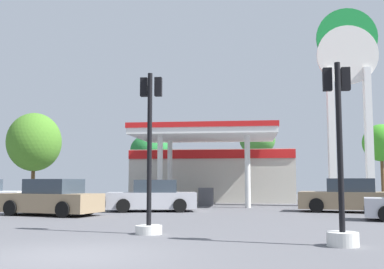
{
  "coord_description": "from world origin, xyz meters",
  "views": [
    {
      "loc": [
        3.69,
        -9.38,
        1.56
      ],
      "look_at": [
        0.43,
        17.19,
        4.23
      ],
      "focal_mm": 43.09,
      "sensor_mm": 36.0,
      "label": 1
    }
  ],
  "objects_px": {
    "traffic_signal_1": "(341,183)",
    "tree_1": "(150,150)",
    "station_pole_sign": "(348,80)",
    "car_4": "(51,199)",
    "car_2": "(348,197)",
    "car_3": "(153,197)",
    "tree_3": "(381,143)",
    "traffic_signal_2": "(150,174)",
    "tree_0": "(34,142)",
    "tree_2": "(257,141)"
  },
  "relations": [
    {
      "from": "car_3",
      "to": "tree_2",
      "type": "bearing_deg",
      "value": 72.8
    },
    {
      "from": "car_4",
      "to": "tree_3",
      "type": "distance_m",
      "value": 29.12
    },
    {
      "from": "traffic_signal_2",
      "to": "tree_0",
      "type": "relative_size",
      "value": 0.63
    },
    {
      "from": "traffic_signal_2",
      "to": "tree_0",
      "type": "xyz_separation_m",
      "value": [
        -16.13,
        25.65,
        3.22
      ]
    },
    {
      "from": "station_pole_sign",
      "to": "tree_0",
      "type": "bearing_deg",
      "value": 157.36
    },
    {
      "from": "traffic_signal_2",
      "to": "tree_3",
      "type": "bearing_deg",
      "value": 62.58
    },
    {
      "from": "car_4",
      "to": "tree_1",
      "type": "distance_m",
      "value": 20.14
    },
    {
      "from": "station_pole_sign",
      "to": "car_3",
      "type": "relative_size",
      "value": 2.59
    },
    {
      "from": "car_2",
      "to": "tree_2",
      "type": "distance_m",
      "value": 18.58
    },
    {
      "from": "car_3",
      "to": "car_4",
      "type": "bearing_deg",
      "value": -141.59
    },
    {
      "from": "car_3",
      "to": "tree_3",
      "type": "relative_size",
      "value": 0.74
    },
    {
      "from": "station_pole_sign",
      "to": "traffic_signal_2",
      "type": "relative_size",
      "value": 2.55
    },
    {
      "from": "car_2",
      "to": "tree_1",
      "type": "height_order",
      "value": "tree_1"
    },
    {
      "from": "traffic_signal_1",
      "to": "tree_0",
      "type": "relative_size",
      "value": 0.59
    },
    {
      "from": "car_2",
      "to": "tree_1",
      "type": "bearing_deg",
      "value": 129.91
    },
    {
      "from": "station_pole_sign",
      "to": "car_4",
      "type": "bearing_deg",
      "value": -149.84
    },
    {
      "from": "car_2",
      "to": "tree_0",
      "type": "relative_size",
      "value": 0.65
    },
    {
      "from": "car_2",
      "to": "car_3",
      "type": "relative_size",
      "value": 1.05
    },
    {
      "from": "car_3",
      "to": "traffic_signal_2",
      "type": "distance_m",
      "value": 9.89
    },
    {
      "from": "tree_0",
      "to": "tree_1",
      "type": "bearing_deg",
      "value": 3.79
    },
    {
      "from": "station_pole_sign",
      "to": "traffic_signal_1",
      "type": "height_order",
      "value": "station_pole_sign"
    },
    {
      "from": "tree_0",
      "to": "car_2",
      "type": "bearing_deg",
      "value": -32.78
    },
    {
      "from": "station_pole_sign",
      "to": "car_2",
      "type": "bearing_deg",
      "value": -104.24
    },
    {
      "from": "car_4",
      "to": "tree_1",
      "type": "xyz_separation_m",
      "value": [
        0.22,
        19.84,
        3.46
      ]
    },
    {
      "from": "car_2",
      "to": "traffic_signal_2",
      "type": "xyz_separation_m",
      "value": [
        -7.77,
        -10.26,
        1.0
      ]
    },
    {
      "from": "traffic_signal_2",
      "to": "tree_3",
      "type": "relative_size",
      "value": 0.75
    },
    {
      "from": "traffic_signal_1",
      "to": "tree_1",
      "type": "xyz_separation_m",
      "value": [
        -10.79,
        28.22,
        2.7
      ]
    },
    {
      "from": "car_2",
      "to": "traffic_signal_1",
      "type": "relative_size",
      "value": 1.1
    },
    {
      "from": "car_3",
      "to": "tree_2",
      "type": "xyz_separation_m",
      "value": [
        5.65,
        18.24,
        4.33
      ]
    },
    {
      "from": "station_pole_sign",
      "to": "traffic_signal_2",
      "type": "bearing_deg",
      "value": -120.73
    },
    {
      "from": "car_3",
      "to": "tree_3",
      "type": "height_order",
      "value": "tree_3"
    },
    {
      "from": "station_pole_sign",
      "to": "car_2",
      "type": "xyz_separation_m",
      "value": [
        -1.24,
        -4.9,
        -6.89
      ]
    },
    {
      "from": "station_pole_sign",
      "to": "car_4",
      "type": "relative_size",
      "value": 2.51
    },
    {
      "from": "station_pole_sign",
      "to": "car_3",
      "type": "height_order",
      "value": "station_pole_sign"
    },
    {
      "from": "station_pole_sign",
      "to": "car_4",
      "type": "height_order",
      "value": "station_pole_sign"
    },
    {
      "from": "station_pole_sign",
      "to": "tree_2",
      "type": "relative_size",
      "value": 1.89
    },
    {
      "from": "car_2",
      "to": "tree_2",
      "type": "xyz_separation_m",
      "value": [
        -4.05,
        17.62,
        4.3
      ]
    },
    {
      "from": "traffic_signal_1",
      "to": "tree_3",
      "type": "distance_m",
      "value": 30.67
    },
    {
      "from": "tree_1",
      "to": "tree_3",
      "type": "relative_size",
      "value": 0.89
    },
    {
      "from": "traffic_signal_1",
      "to": "car_2",
      "type": "bearing_deg",
      "value": 77.64
    },
    {
      "from": "station_pole_sign",
      "to": "tree_2",
      "type": "xyz_separation_m",
      "value": [
        -5.3,
        12.72,
        -2.6
      ]
    },
    {
      "from": "car_4",
      "to": "traffic_signal_1",
      "type": "height_order",
      "value": "traffic_signal_1"
    },
    {
      "from": "car_2",
      "to": "tree_2",
      "type": "bearing_deg",
      "value": 102.95
    },
    {
      "from": "station_pole_sign",
      "to": "traffic_signal_1",
      "type": "relative_size",
      "value": 2.73
    },
    {
      "from": "car_2",
      "to": "tree_2",
      "type": "height_order",
      "value": "tree_2"
    },
    {
      "from": "station_pole_sign",
      "to": "tree_1",
      "type": "height_order",
      "value": "station_pole_sign"
    },
    {
      "from": "car_2",
      "to": "traffic_signal_2",
      "type": "bearing_deg",
      "value": -127.13
    },
    {
      "from": "car_3",
      "to": "tree_0",
      "type": "height_order",
      "value": "tree_0"
    },
    {
      "from": "tree_2",
      "to": "station_pole_sign",
      "type": "bearing_deg",
      "value": -67.39
    },
    {
      "from": "car_2",
      "to": "traffic_signal_1",
      "type": "xyz_separation_m",
      "value": [
        -2.66,
        -12.14,
        0.75
      ]
    }
  ]
}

